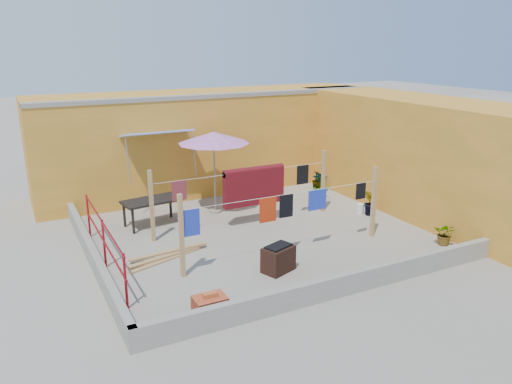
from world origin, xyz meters
TOP-DOWN VIEW (x-y plane):
  - ground at (0.00, 0.00)m, footprint 80.00×80.00m
  - wall_back at (0.50, 4.69)m, footprint 11.00×3.27m
  - wall_right at (5.20, 0.00)m, footprint 2.40×9.00m
  - parapet_front at (0.00, -3.58)m, footprint 8.30×0.16m
  - parapet_left at (-4.08, 0.00)m, footprint 0.16×7.30m
  - red_railing at (-3.85, -0.20)m, footprint 0.05×4.20m
  - clothesline_rig at (0.21, 0.56)m, footprint 5.09×2.35m
  - patio_umbrella at (-0.29, 2.14)m, footprint 2.64×2.64m
  - outdoor_table at (-2.20, 1.90)m, footprint 1.62×0.97m
  - brick_stack at (-2.62, -3.20)m, footprint 0.57×0.42m
  - lumber_pile at (-2.52, -0.36)m, footprint 2.01×0.76m
  - brazier at (-0.61, -2.09)m, footprint 0.78×0.65m
  - white_basin at (1.49, -3.20)m, footprint 0.52×0.52m
  - water_jug_a at (3.35, 0.13)m, footprint 0.21×0.21m
  - water_jug_b at (3.17, 1.82)m, footprint 0.23×0.23m
  - green_hose at (3.70, 2.64)m, footprint 0.50×0.50m
  - plant_back_a at (1.56, 3.05)m, footprint 0.89×0.82m
  - plant_back_b at (3.70, 2.87)m, footprint 0.34×0.34m
  - plant_right_a at (3.04, 1.73)m, footprint 0.56×0.57m
  - plant_right_b at (3.48, -0.15)m, footprint 0.45×0.50m
  - plant_right_c at (3.70, -2.66)m, footprint 0.63×0.66m

SIDE VIEW (x-z plane):
  - ground at x=0.00m, z-range 0.00..0.00m
  - green_hose at x=3.70m, z-range 0.00..0.07m
  - white_basin at x=1.49m, z-range 0.00..0.09m
  - lumber_pile at x=-2.52m, z-range 0.00..0.12m
  - water_jug_a at x=3.35m, z-range -0.02..0.30m
  - water_jug_b at x=3.17m, z-range -0.02..0.34m
  - brick_stack at x=-2.62m, z-range -0.03..0.46m
  - parapet_front at x=0.00m, z-range 0.00..0.44m
  - parapet_left at x=-4.08m, z-range 0.00..0.44m
  - plant_right_c at x=3.70m, z-range 0.00..0.56m
  - brazier at x=-0.61m, z-range -0.01..0.59m
  - plant_back_b at x=3.70m, z-range 0.00..0.61m
  - plant_right_b at x=3.48m, z-range 0.00..0.75m
  - plant_back_a at x=1.56m, z-range 0.00..0.83m
  - plant_right_a at x=3.04m, z-range 0.00..0.91m
  - outdoor_table at x=-2.20m, z-range 0.29..1.01m
  - red_railing at x=-3.85m, z-range 0.17..1.27m
  - clothesline_rig at x=0.21m, z-range 0.11..1.91m
  - wall_right at x=5.20m, z-range 0.00..3.20m
  - wall_back at x=0.50m, z-range 0.00..3.21m
  - patio_umbrella at x=-0.29m, z-range 0.96..3.36m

